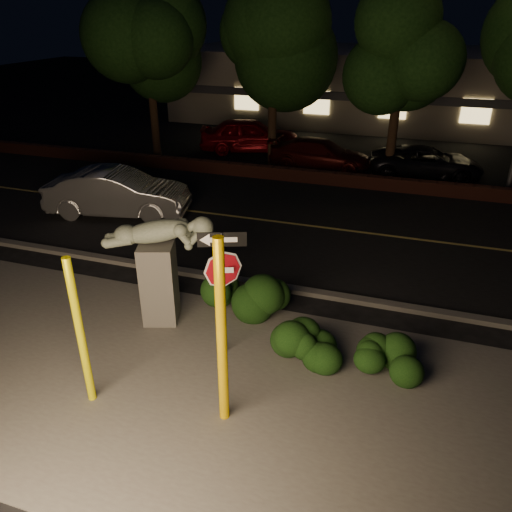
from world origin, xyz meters
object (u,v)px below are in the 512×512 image
at_px(signpost, 223,270).
at_px(sculpture, 159,259).
at_px(parked_car_dark, 426,162).
at_px(parked_car_red, 250,135).
at_px(parked_car_darkred, 321,155).
at_px(yellow_pole_right, 222,336).
at_px(yellow_pole_left, 80,333).
at_px(silver_sedan, 118,193).

bearing_deg(signpost, sculpture, 138.00).
xyz_separation_m(signpost, parked_car_dark, (3.52, 13.29, -1.26)).
height_order(sculpture, parked_car_red, sculpture).
bearing_deg(parked_car_darkred, yellow_pole_right, -172.63).
bearing_deg(yellow_pole_right, yellow_pole_left, -172.23).
bearing_deg(parked_car_dark, parked_car_darkred, 86.44).
bearing_deg(yellow_pole_left, silver_sedan, 118.73).
distance_m(signpost, parked_car_red, 15.53).
bearing_deg(parked_car_darkred, yellow_pole_left, 178.19).
relative_size(yellow_pole_right, parked_car_darkred, 0.77).
bearing_deg(parked_car_red, sculpture, 174.11).
height_order(signpost, sculpture, signpost).
distance_m(signpost, silver_sedan, 8.49).
distance_m(signpost, parked_car_dark, 13.81).
bearing_deg(signpost, yellow_pole_right, -89.95).
xyz_separation_m(signpost, silver_sedan, (-6.05, 5.85, -1.11)).
bearing_deg(parked_car_dark, yellow_pole_left, 154.13).
distance_m(sculpture, silver_sedan, 6.79).
xyz_separation_m(yellow_pole_right, parked_car_dark, (2.88, 14.96, -1.07)).
bearing_deg(parked_car_red, signpost, 179.87).
xyz_separation_m(yellow_pole_left, silver_sedan, (-4.30, 7.84, -0.65)).
bearing_deg(yellow_pole_left, parked_car_red, 99.34).
distance_m(signpost, sculpture, 1.88).
height_order(yellow_pole_left, yellow_pole_right, yellow_pole_right).
height_order(yellow_pole_left, parked_car_red, yellow_pole_left).
relative_size(parked_car_red, parked_car_dark, 1.06).
distance_m(yellow_pole_left, yellow_pole_right, 2.42).
height_order(parked_car_red, parked_car_dark, parked_car_red).
xyz_separation_m(silver_sedan, parked_car_red, (1.53, 8.97, 0.03)).
distance_m(parked_car_red, parked_car_dark, 8.18).
relative_size(sculpture, parked_car_darkred, 0.56).
distance_m(yellow_pole_left, parked_car_dark, 16.19).
distance_m(yellow_pole_left, parked_car_darkred, 15.09).
relative_size(signpost, parked_car_darkred, 0.61).
xyz_separation_m(sculpture, parked_car_red, (-2.80, 14.14, -0.72)).
xyz_separation_m(sculpture, parked_car_dark, (5.23, 12.62, -0.90)).
distance_m(sculpture, parked_car_red, 14.44).
xyz_separation_m(signpost, sculpture, (-1.72, 0.67, -0.36)).
distance_m(signpost, parked_car_darkred, 13.13).
bearing_deg(sculpture, signpost, -39.28).
relative_size(signpost, silver_sedan, 0.57).
bearing_deg(sculpture, yellow_pole_left, -108.77).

